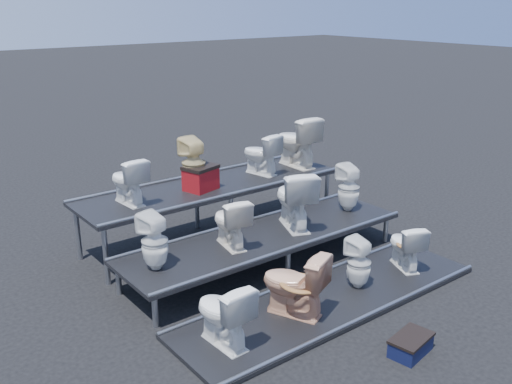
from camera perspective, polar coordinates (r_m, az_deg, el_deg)
ground at (r=8.07m, az=0.94°, el=-7.33°), size 80.00×80.00×0.00m
tier_front at (r=7.21m, az=7.51°, el=-10.63°), size 4.20×1.20×0.06m
tier_mid at (r=7.98m, az=0.94°, el=-5.84°), size 4.20×1.20×0.46m
tier_back at (r=8.87m, az=-4.30°, el=-1.89°), size 4.20×1.20×0.86m
toilet_0 at (r=6.11m, az=-3.33°, el=-12.01°), size 0.44×0.73×0.73m
toilet_1 at (r=6.63m, az=3.83°, el=-9.14°), size 0.70×0.88×0.78m
toilet_2 at (r=7.35m, az=10.27°, el=-6.97°), size 0.32×0.32×0.67m
toilet_3 at (r=8.01m, az=14.71°, el=-5.20°), size 0.58×0.72×0.64m
toilet_4 at (r=6.90m, az=-10.12°, el=-4.89°), size 0.38×0.38×0.71m
toilet_5 at (r=7.43m, az=-2.59°, el=-3.01°), size 0.49×0.72×0.67m
toilet_6 at (r=8.04m, az=3.83°, el=-0.64°), size 0.76×0.96×0.85m
toilet_7 at (r=8.80m, az=9.26°, el=0.44°), size 0.37×0.37×0.72m
toilet_8 at (r=8.00m, az=-12.69°, el=1.11°), size 0.41×0.67×0.66m
toilet_9 at (r=8.45m, az=-6.27°, el=2.85°), size 0.36×0.37×0.78m
toilet_10 at (r=9.16m, az=0.47°, el=3.83°), size 0.49×0.71×0.67m
toilet_11 at (r=9.62m, az=4.07°, el=5.10°), size 0.51×0.86×0.86m
red_crate at (r=8.47m, az=-5.55°, el=1.28°), size 0.52×0.46×0.32m
step_stool at (r=6.41m, az=15.20°, el=-14.64°), size 0.52×0.36×0.17m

